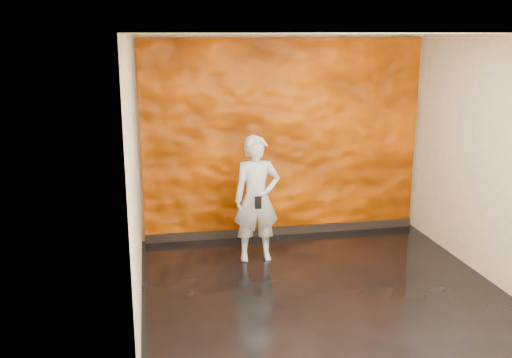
% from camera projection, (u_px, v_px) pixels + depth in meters
% --- Properties ---
extents(room, '(4.02, 4.02, 2.81)m').
position_uv_depth(room, '(327.00, 170.00, 6.03)').
color(room, black).
rests_on(room, ground).
extents(feature_wall, '(3.90, 0.06, 2.75)m').
position_uv_depth(feature_wall, '(284.00, 139.00, 7.90)').
color(feature_wall, '#E75A00').
rests_on(feature_wall, ground).
extents(baseboard, '(3.90, 0.04, 0.12)m').
position_uv_depth(baseboard, '(283.00, 230.00, 8.19)').
color(baseboard, black).
rests_on(baseboard, ground).
extents(man, '(0.59, 0.40, 1.60)m').
position_uv_depth(man, '(257.00, 199.00, 7.12)').
color(man, '#A2A7B1').
rests_on(man, ground).
extents(phone, '(0.08, 0.03, 0.15)m').
position_uv_depth(phone, '(258.00, 203.00, 6.89)').
color(phone, black).
rests_on(phone, man).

